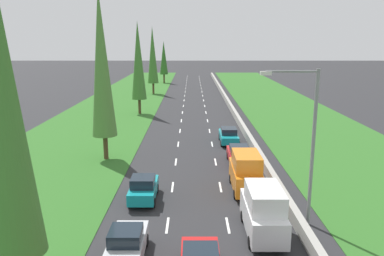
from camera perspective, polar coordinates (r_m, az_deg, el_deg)
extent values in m
plane|color=#28282B|center=(60.56, 0.32, 2.80)|extent=(300.00, 300.00, 0.00)
cube|color=#2D6623|center=(61.80, -11.51, 2.76)|extent=(14.00, 140.00, 0.04)
cube|color=#2D6623|center=(62.31, 13.65, 2.73)|extent=(14.00, 140.00, 0.04)
cube|color=#9E9B93|center=(60.78, 5.71, 3.18)|extent=(0.44, 120.00, 0.85)
cube|color=white|center=(23.18, -3.62, -14.08)|extent=(0.14, 2.00, 0.01)
cube|color=white|center=(28.66, -2.87, -8.66)|extent=(0.14, 2.00, 0.01)
cube|color=white|center=(34.31, -2.38, -5.00)|extent=(0.14, 2.00, 0.01)
cube|color=white|center=(40.06, -2.03, -2.39)|extent=(0.14, 2.00, 0.01)
cube|color=white|center=(45.88, -1.77, -0.43)|extent=(0.14, 2.00, 0.01)
cube|color=white|center=(51.73, -1.57, 1.08)|extent=(0.14, 2.00, 0.01)
cube|color=white|center=(57.62, -1.41, 2.29)|extent=(0.14, 2.00, 0.01)
cube|color=white|center=(63.53, -1.28, 3.27)|extent=(0.14, 2.00, 0.01)
cube|color=white|center=(69.45, -1.17, 4.08)|extent=(0.14, 2.00, 0.01)
cube|color=white|center=(75.39, -1.08, 4.77)|extent=(0.14, 2.00, 0.01)
cube|color=white|center=(81.33, -1.00, 5.35)|extent=(0.14, 2.00, 0.01)
cube|color=white|center=(87.29, -0.93, 5.86)|extent=(0.14, 2.00, 0.01)
cube|color=white|center=(93.25, -0.87, 6.30)|extent=(0.14, 2.00, 0.01)
cube|color=white|center=(99.21, -0.82, 6.69)|extent=(0.14, 2.00, 0.01)
cube|color=white|center=(105.18, -0.77, 7.03)|extent=(0.14, 2.00, 0.01)
cube|color=white|center=(111.15, -0.73, 7.34)|extent=(0.14, 2.00, 0.01)
cube|color=white|center=(117.12, -0.69, 7.62)|extent=(0.14, 2.00, 0.01)
cube|color=white|center=(23.23, 5.29, -14.05)|extent=(0.14, 2.00, 0.01)
cube|color=white|center=(28.70, 4.21, -8.65)|extent=(0.14, 2.00, 0.01)
cube|color=white|center=(34.34, 3.49, -5.00)|extent=(0.14, 2.00, 0.01)
cube|color=white|center=(40.09, 2.98, -2.39)|extent=(0.14, 2.00, 0.01)
cube|color=white|center=(45.90, 2.60, -0.43)|extent=(0.14, 2.00, 0.01)
cube|color=white|center=(51.76, 2.31, 1.08)|extent=(0.14, 2.00, 0.01)
cube|color=white|center=(57.64, 2.08, 2.28)|extent=(0.14, 2.00, 0.01)
cube|color=white|center=(63.55, 1.89, 3.27)|extent=(0.14, 2.00, 0.01)
cube|color=white|center=(69.47, 1.73, 4.08)|extent=(0.14, 2.00, 0.01)
cube|color=white|center=(75.40, 1.59, 4.77)|extent=(0.14, 2.00, 0.01)
cube|color=white|center=(81.35, 1.48, 5.35)|extent=(0.14, 2.00, 0.01)
cube|color=white|center=(87.30, 1.38, 5.86)|extent=(0.14, 2.00, 0.01)
cube|color=white|center=(93.26, 1.29, 6.30)|extent=(0.14, 2.00, 0.01)
cube|color=white|center=(99.22, 1.22, 6.69)|extent=(0.14, 2.00, 0.01)
cube|color=white|center=(105.19, 1.15, 7.03)|extent=(0.14, 2.00, 0.01)
cube|color=white|center=(111.16, 1.09, 7.34)|extent=(0.14, 2.00, 0.01)
cube|color=white|center=(117.13, 1.04, 7.62)|extent=(0.14, 2.00, 0.01)
cube|color=silver|center=(19.97, -9.50, -16.69)|extent=(1.68, 3.90, 0.76)
cube|color=#19232D|center=(19.38, -9.73, -15.32)|extent=(1.52, 1.60, 0.64)
cylinder|color=black|center=(21.32, -11.01, -15.90)|extent=(0.22, 0.64, 0.64)
cylinder|color=black|center=(21.10, -6.79, -16.07)|extent=(0.22, 0.64, 0.64)
cube|color=white|center=(22.15, 10.37, -12.70)|extent=(1.90, 4.90, 1.40)
cube|color=white|center=(21.37, 10.65, -10.01)|extent=(1.80, 3.10, 1.10)
cylinder|color=black|center=(23.67, 7.52, -12.73)|extent=(0.22, 0.64, 0.64)
cylinder|color=black|center=(23.95, 11.75, -12.58)|extent=(0.22, 0.64, 0.64)
cylinder|color=black|center=(20.99, 8.62, -16.28)|extent=(0.22, 0.64, 0.64)
cylinder|color=black|center=(21.31, 13.43, -16.03)|extent=(0.22, 0.64, 0.64)
cube|color=orange|center=(27.96, 7.89, -7.11)|extent=(1.90, 4.90, 1.40)
cube|color=orange|center=(27.28, 8.05, -4.85)|extent=(1.80, 3.10, 1.10)
cylinder|color=black|center=(29.51, 5.76, -7.41)|extent=(0.22, 0.64, 0.64)
cylinder|color=black|center=(29.74, 9.12, -7.36)|extent=(0.22, 0.64, 0.64)
cylinder|color=black|center=(26.70, 6.41, -9.65)|extent=(0.22, 0.64, 0.64)
cylinder|color=black|center=(26.95, 10.14, -9.57)|extent=(0.22, 0.64, 0.64)
cube|color=red|center=(33.85, 6.91, -4.14)|extent=(1.76, 4.50, 0.72)
cube|color=#19232D|center=(33.52, 6.97, -3.14)|extent=(1.56, 1.90, 0.60)
cylinder|color=black|center=(35.19, 5.33, -4.06)|extent=(0.22, 0.64, 0.64)
cylinder|color=black|center=(35.38, 7.92, -4.03)|extent=(0.22, 0.64, 0.64)
cylinder|color=black|center=(32.55, 5.78, -5.47)|extent=(0.22, 0.64, 0.64)
cylinder|color=black|center=(32.75, 8.57, -5.44)|extent=(0.22, 0.64, 0.64)
cube|color=teal|center=(26.43, -7.10, -9.02)|extent=(1.68, 3.90, 0.76)
cube|color=#19232D|center=(25.90, -7.23, -7.83)|extent=(1.52, 1.60, 0.64)
cylinder|color=black|center=(27.79, -8.35, -8.80)|extent=(0.22, 0.64, 0.64)
cylinder|color=black|center=(27.61, -5.19, -8.85)|extent=(0.22, 0.64, 0.64)
cylinder|color=black|center=(25.58, -9.13, -10.78)|extent=(0.22, 0.64, 0.64)
cylinder|color=black|center=(25.39, -5.68, -10.86)|extent=(0.22, 0.64, 0.64)
cube|color=teal|center=(40.54, 5.40, -1.27)|extent=(1.76, 4.50, 0.72)
cube|color=#19232D|center=(40.24, 5.44, -0.41)|extent=(1.56, 1.90, 0.60)
cylinder|color=black|center=(41.91, 4.13, -1.29)|extent=(0.22, 0.64, 0.64)
cylinder|color=black|center=(42.06, 6.30, -1.29)|extent=(0.22, 0.64, 0.64)
cylinder|color=black|center=(39.22, 4.41, -2.28)|extent=(0.22, 0.64, 0.64)
cylinder|color=black|center=(39.37, 6.74, -2.27)|extent=(0.22, 0.64, 0.64)
cone|color=#3D752D|center=(15.84, -25.77, 2.37)|extent=(2.14, 2.14, 11.50)
cylinder|color=#4C3823|center=(35.67, -12.56, -2.78)|extent=(0.41, 0.41, 2.20)
cone|color=#4C7F38|center=(34.48, -13.16, 9.22)|extent=(2.17, 2.17, 12.68)
cylinder|color=#4C3823|center=(56.92, -7.70, 3.16)|extent=(0.40, 0.40, 2.20)
cone|color=#3D752D|center=(56.21, -7.90, 9.81)|extent=(2.13, 2.13, 10.99)
cylinder|color=#4C3823|center=(78.28, -5.69, 5.81)|extent=(0.40, 0.40, 2.20)
cone|color=#3D752D|center=(77.77, -5.80, 10.63)|extent=(2.13, 2.13, 10.97)
cylinder|color=#4C3823|center=(98.49, -4.11, 7.25)|extent=(0.39, 0.39, 2.20)
cone|color=#2D6623|center=(98.13, -4.16, 10.26)|extent=(2.06, 2.06, 8.14)
cylinder|color=gray|center=(22.69, 17.34, -3.07)|extent=(0.20, 0.20, 9.00)
cylinder|color=gray|center=(21.56, 14.52, 8.07)|extent=(2.80, 0.12, 0.12)
cube|color=silver|center=(21.27, 10.82, 7.92)|extent=(0.60, 0.28, 0.20)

